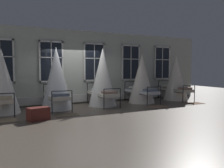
{
  "coord_description": "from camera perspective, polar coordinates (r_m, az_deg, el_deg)",
  "views": [
    {
      "loc": [
        -3.17,
        -9.34,
        1.67
      ],
      "look_at": [
        1.43,
        -0.05,
        0.95
      ],
      "focal_mm": 37.09,
      "sensor_mm": 36.0,
      "label": 1
    }
  ],
  "objects": [
    {
      "name": "back_wall_with_windows",
      "position": [
        10.96,
        -9.56,
        4.13
      ],
      "size": [
        14.72,
        0.1,
        3.42
      ],
      "primitive_type": "cube",
      "color": "#B2B7AD",
      "rests_on": "ground"
    },
    {
      "name": "ground",
      "position": [
        10.0,
        -7.53,
        -5.66
      ],
      "size": [
        27.45,
        27.45,
        0.0
      ],
      "primitive_type": "plane",
      "color": "brown"
    },
    {
      "name": "cot_second",
      "position": [
        9.34,
        -25.5,
        0.37
      ],
      "size": [
        1.26,
        1.97,
        2.37
      ],
      "rotation": [
        0.0,
        0.0,
        1.54
      ],
      "color": "black",
      "rests_on": "ground"
    },
    {
      "name": "rug_third",
      "position": [
        8.4,
        -11.09,
        -7.52
      ],
      "size": [
        0.8,
        0.57,
        0.01
      ],
      "primitive_type": "cube",
      "rotation": [
        0.0,
        0.0,
        -0.01
      ],
      "color": "brown",
      "rests_on": "ground"
    },
    {
      "name": "rug_sixth",
      "position": [
        11.6,
        19.69,
        -4.51
      ],
      "size": [
        0.83,
        0.6,
        0.01
      ],
      "primitive_type": "cube",
      "rotation": [
        0.0,
        0.0,
        -0.05
      ],
      "color": "brown",
      "rests_on": "ground"
    },
    {
      "name": "cot_fourth",
      "position": [
        10.21,
        -2.32,
        1.51
      ],
      "size": [
        1.26,
        1.96,
        2.55
      ],
      "rotation": [
        0.0,
        0.0,
        1.57
      ],
      "color": "black",
      "rests_on": "ground"
    },
    {
      "name": "window_bank",
      "position": [
        10.86,
        -9.34,
        0.83
      ],
      "size": [
        11.29,
        0.1,
        2.79
      ],
      "color": "black",
      "rests_on": "ground"
    },
    {
      "name": "cot_fifth",
      "position": [
        11.22,
        7.34,
        1.22
      ],
      "size": [
        1.26,
        1.97,
        2.35
      ],
      "rotation": [
        0.0,
        0.0,
        1.59
      ],
      "color": "black",
      "rests_on": "ground"
    },
    {
      "name": "cot_third",
      "position": [
        9.58,
        -13.52,
        1.13
      ],
      "size": [
        1.26,
        1.97,
        2.51
      ],
      "rotation": [
        0.0,
        0.0,
        1.55
      ],
      "color": "black",
      "rests_on": "ground"
    },
    {
      "name": "rug_second",
      "position": [
        8.12,
        -25.29,
        -8.23
      ],
      "size": [
        0.81,
        0.57,
        0.01
      ],
      "primitive_type": "cube",
      "rotation": [
        0.0,
        0.0,
        -0.01
      ],
      "color": "#8E7A5B",
      "rests_on": "ground"
    },
    {
      "name": "rug_fifth",
      "position": [
        10.24,
        11.68,
        -5.46
      ],
      "size": [
        0.8,
        0.56,
        0.01
      ],
      "primitive_type": "cube",
      "rotation": [
        0.0,
        0.0,
        -0.0
      ],
      "color": "brown",
      "rests_on": "ground"
    },
    {
      "name": "travel_trunk",
      "position": [
        7.8,
        -17.7,
        -7.0
      ],
      "size": [
        0.72,
        0.55,
        0.42
      ],
      "primitive_type": "cube",
      "rotation": [
        0.0,
        0.0,
        0.27
      ],
      "color": "#5B231E",
      "rests_on": "ground"
    },
    {
      "name": "cot_sixth",
      "position": [
        12.51,
        15.42,
        1.4
      ],
      "size": [
        1.26,
        1.96,
        2.36
      ],
      "rotation": [
        0.0,
        0.0,
        1.56
      ],
      "color": "black",
      "rests_on": "ground"
    }
  ]
}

